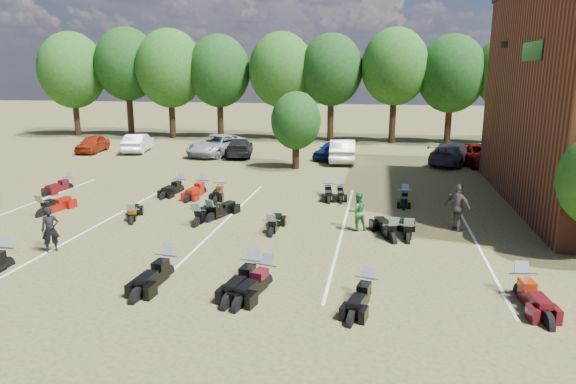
% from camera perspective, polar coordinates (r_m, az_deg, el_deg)
% --- Properties ---
extents(ground, '(160.00, 160.00, 0.00)m').
position_cam_1_polar(ground, '(18.21, -0.96, -6.62)').
color(ground, brown).
rests_on(ground, ground).
extents(car_0, '(2.00, 3.99, 1.31)m').
position_cam_1_polar(car_0, '(42.70, -20.89, 5.03)').
color(car_0, maroon).
rests_on(car_0, ground).
extents(car_1, '(2.35, 4.53, 1.42)m').
position_cam_1_polar(car_1, '(41.66, -16.33, 5.26)').
color(car_1, silver).
rests_on(car_1, ground).
extents(car_2, '(4.00, 5.98, 1.52)m').
position_cam_1_polar(car_2, '(38.82, -7.88, 5.19)').
color(car_2, '#95989E').
rests_on(car_2, ground).
extents(car_3, '(2.73, 4.85, 1.33)m').
position_cam_1_polar(car_3, '(38.13, -5.43, 4.96)').
color(car_3, black).
rests_on(car_3, ground).
extents(car_4, '(2.81, 4.07, 1.29)m').
position_cam_1_polar(car_4, '(36.97, 4.94, 4.67)').
color(car_4, '#0C1757').
rests_on(car_4, ground).
extents(car_5, '(1.94, 4.89, 1.58)m').
position_cam_1_polar(car_5, '(35.85, 6.09, 4.61)').
color(car_5, '#B3B4AF').
rests_on(car_5, ground).
extents(car_6, '(3.87, 5.48, 1.39)m').
position_cam_1_polar(car_6, '(36.57, 20.35, 3.86)').
color(car_6, '#610A05').
rests_on(car_6, ground).
extents(car_7, '(4.09, 5.61, 1.51)m').
position_cam_1_polar(car_7, '(36.39, 17.88, 4.11)').
color(car_7, '#323336').
rests_on(car_7, ground).
extents(person_black, '(0.70, 0.67, 1.61)m').
position_cam_1_polar(person_black, '(19.78, -24.91, -3.81)').
color(person_black, black).
rests_on(person_black, ground).
extents(person_green, '(0.93, 0.84, 1.56)m').
position_cam_1_polar(person_green, '(20.50, 7.74, -2.15)').
color(person_green, '#296F37').
rests_on(person_green, ground).
extents(person_grey, '(1.17, 1.06, 1.92)m').
position_cam_1_polar(person_grey, '(21.29, 18.34, -1.64)').
color(person_grey, '#56504A').
rests_on(person_grey, ground).
extents(motorcycle_1, '(0.87, 2.55, 1.41)m').
position_cam_1_polar(motorcycle_1, '(19.10, -28.85, -7.39)').
color(motorcycle_1, black).
rests_on(motorcycle_1, ground).
extents(motorcycle_2, '(0.96, 2.53, 1.38)m').
position_cam_1_polar(motorcycle_2, '(16.59, -13.26, -9.05)').
color(motorcycle_2, black).
rests_on(motorcycle_2, ground).
extents(motorcycle_3, '(1.13, 2.56, 1.38)m').
position_cam_1_polar(motorcycle_3, '(15.80, -3.96, -9.88)').
color(motorcycle_3, black).
rests_on(motorcycle_3, ground).
extents(motorcycle_4, '(1.15, 2.32, 1.24)m').
position_cam_1_polar(motorcycle_4, '(14.87, 8.71, -11.57)').
color(motorcycle_4, black).
rests_on(motorcycle_4, ground).
extents(motorcycle_5, '(1.26, 2.47, 1.32)m').
position_cam_1_polar(motorcycle_5, '(15.53, -2.49, -10.29)').
color(motorcycle_5, black).
rests_on(motorcycle_5, ground).
extents(motorcycle_6, '(1.08, 2.53, 1.37)m').
position_cam_1_polar(motorcycle_6, '(16.24, 24.37, -10.45)').
color(motorcycle_6, '#450910').
rests_on(motorcycle_6, ground).
extents(motorcycle_7, '(1.14, 2.50, 1.35)m').
position_cam_1_polar(motorcycle_7, '(24.94, -25.60, -2.42)').
color(motorcycle_7, maroon).
rests_on(motorcycle_7, ground).
extents(motorcycle_8, '(1.38, 2.27, 1.20)m').
position_cam_1_polar(motorcycle_8, '(22.42, -16.93, -3.34)').
color(motorcycle_8, black).
rests_on(motorcycle_8, ground).
extents(motorcycle_9, '(1.43, 2.51, 1.33)m').
position_cam_1_polar(motorcycle_9, '(22.03, -8.50, -3.18)').
color(motorcycle_9, black).
rests_on(motorcycle_9, ground).
extents(motorcycle_10, '(0.90, 2.46, 1.35)m').
position_cam_1_polar(motorcycle_10, '(21.48, -10.04, -3.68)').
color(motorcycle_10, black).
rests_on(motorcycle_10, ground).
extents(motorcycle_11, '(0.75, 2.23, 1.24)m').
position_cam_1_polar(motorcycle_11, '(19.93, -1.86, -4.83)').
color(motorcycle_11, black).
rests_on(motorcycle_11, ground).
extents(motorcycle_12, '(0.78, 2.34, 1.30)m').
position_cam_1_polar(motorcycle_12, '(19.73, 13.16, -5.38)').
color(motorcycle_12, black).
rests_on(motorcycle_12, ground).
extents(motorcycle_13, '(1.50, 2.53, 1.34)m').
position_cam_1_polar(motorcycle_13, '(19.61, 11.47, -5.41)').
color(motorcycle_13, black).
rests_on(motorcycle_13, ground).
extents(motorcycle_14, '(0.98, 2.29, 1.24)m').
position_cam_1_polar(motorcycle_14, '(30.01, -23.18, 0.32)').
color(motorcycle_14, '#42090D').
rests_on(motorcycle_14, ground).
extents(motorcycle_15, '(0.95, 2.54, 1.39)m').
position_cam_1_polar(motorcycle_15, '(26.97, -9.46, -0.14)').
color(motorcycle_15, maroon).
rests_on(motorcycle_15, ground).
extents(motorcycle_16, '(1.02, 2.42, 1.31)m').
position_cam_1_polar(motorcycle_16, '(27.66, -11.88, 0.09)').
color(motorcycle_16, black).
rests_on(motorcycle_16, ground).
extents(motorcycle_17, '(1.04, 2.33, 1.26)m').
position_cam_1_polar(motorcycle_17, '(26.54, -7.45, -0.29)').
color(motorcycle_17, black).
rests_on(motorcycle_17, ground).
extents(motorcycle_18, '(0.99, 2.28, 1.23)m').
position_cam_1_polar(motorcycle_18, '(26.31, 4.43, -0.33)').
color(motorcycle_18, black).
rests_on(motorcycle_18, ground).
extents(motorcycle_19, '(0.88, 2.10, 1.14)m').
position_cam_1_polar(motorcycle_19, '(26.31, 5.75, -0.36)').
color(motorcycle_19, black).
rests_on(motorcycle_19, ground).
extents(motorcycle_20, '(0.78, 2.08, 1.14)m').
position_cam_1_polar(motorcycle_20, '(25.66, 12.82, -0.99)').
color(motorcycle_20, black).
rests_on(motorcycle_20, ground).
extents(tree_line, '(56.00, 6.00, 9.79)m').
position_cam_1_polar(tree_line, '(45.98, 5.01, 13.47)').
color(tree_line, black).
rests_on(tree_line, ground).
extents(young_tree_midfield, '(3.20, 3.20, 4.70)m').
position_cam_1_polar(young_tree_midfield, '(32.87, 0.89, 7.93)').
color(young_tree_midfield, black).
rests_on(young_tree_midfield, ground).
extents(parking_lines, '(20.10, 14.00, 0.01)m').
position_cam_1_polar(parking_lines, '(21.69, -7.21, -3.39)').
color(parking_lines, silver).
rests_on(parking_lines, ground).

